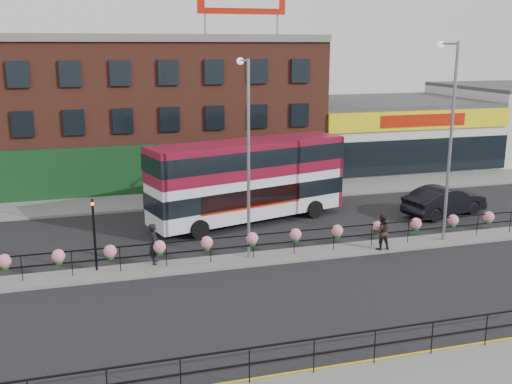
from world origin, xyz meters
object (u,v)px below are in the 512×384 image
object	(u,v)px
car	(445,201)
lamp_column_west	(247,142)
lamp_column_east	(449,125)
pedestrian_a	(154,244)
double_decker_bus	(249,173)
pedestrian_b	(381,232)

from	to	relation	value
car	lamp_column_west	bearing A→B (deg)	93.16
lamp_column_east	pedestrian_a	bearing A→B (deg)	178.44
pedestrian_a	lamp_column_west	distance (m)	6.15
double_decker_bus	lamp_column_west	distance (m)	6.53
pedestrian_a	pedestrian_b	bearing A→B (deg)	-88.98
double_decker_bus	lamp_column_east	bearing A→B (deg)	-35.34
pedestrian_b	pedestrian_a	bearing A→B (deg)	-1.61
pedestrian_b	lamp_column_east	world-z (taller)	lamp_column_east
pedestrian_a	double_decker_bus	bearing A→B (deg)	-40.06
double_decker_bus	lamp_column_east	distance (m)	10.81
double_decker_bus	pedestrian_b	size ratio (longest dim) A/B	6.67
pedestrian_a	pedestrian_b	world-z (taller)	pedestrian_a
double_decker_bus	lamp_column_east	xyz separation A→B (m)	(8.45, -5.99, 3.10)
double_decker_bus	lamp_column_west	bearing A→B (deg)	-106.23
double_decker_bus	pedestrian_a	distance (m)	8.36
pedestrian_a	pedestrian_b	size ratio (longest dim) A/B	1.07
double_decker_bus	car	world-z (taller)	double_decker_bus
lamp_column_west	car	bearing A→B (deg)	16.47
lamp_column_east	pedestrian_b	bearing A→B (deg)	-169.71
lamp_column_west	lamp_column_east	bearing A→B (deg)	-1.51
car	pedestrian_a	distance (m)	17.69
pedestrian_b	lamp_column_east	size ratio (longest dim) A/B	0.18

